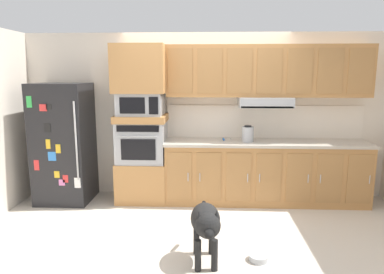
% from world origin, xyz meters
% --- Properties ---
extents(ground_plane, '(9.60, 9.60, 0.00)m').
position_xyz_m(ground_plane, '(0.00, 0.00, 0.00)').
color(ground_plane, beige).
extents(back_kitchen_wall, '(6.20, 0.12, 2.50)m').
position_xyz_m(back_kitchen_wall, '(0.00, 1.11, 1.25)').
color(back_kitchen_wall, silver).
rests_on(back_kitchen_wall, ground).
extents(refrigerator, '(0.76, 0.73, 1.76)m').
position_xyz_m(refrigerator, '(-2.09, 0.68, 0.88)').
color(refrigerator, black).
rests_on(refrigerator, ground).
extents(oven_base_cabinet, '(0.74, 0.62, 0.60)m').
position_xyz_m(oven_base_cabinet, '(-0.93, 0.75, 0.30)').
color(oven_base_cabinet, '#B77F47').
rests_on(oven_base_cabinet, ground).
extents(built_in_oven, '(0.70, 0.62, 0.60)m').
position_xyz_m(built_in_oven, '(-0.93, 0.75, 0.90)').
color(built_in_oven, '#A8AAAF').
rests_on(built_in_oven, oven_base_cabinet).
extents(appliance_mid_shelf, '(0.74, 0.62, 0.10)m').
position_xyz_m(appliance_mid_shelf, '(-0.93, 0.75, 1.25)').
color(appliance_mid_shelf, '#B77F47').
rests_on(appliance_mid_shelf, built_in_oven).
extents(microwave, '(0.64, 0.54, 0.32)m').
position_xyz_m(microwave, '(-0.93, 0.75, 1.46)').
color(microwave, '#A8AAAF').
rests_on(microwave, appliance_mid_shelf).
extents(appliance_upper_cabinet, '(0.74, 0.62, 0.68)m').
position_xyz_m(appliance_upper_cabinet, '(-0.93, 0.75, 1.96)').
color(appliance_upper_cabinet, '#B77F47').
rests_on(appliance_upper_cabinet, microwave).
extents(lower_cabinet_run, '(2.93, 0.63, 0.88)m').
position_xyz_m(lower_cabinet_run, '(0.90, 0.75, 0.44)').
color(lower_cabinet_run, '#B77F47').
rests_on(lower_cabinet_run, ground).
extents(countertop_slab, '(2.97, 0.64, 0.04)m').
position_xyz_m(countertop_slab, '(0.90, 0.75, 0.90)').
color(countertop_slab, '#BCB2A3').
rests_on(countertop_slab, lower_cabinet_run).
extents(backsplash_panel, '(2.97, 0.02, 0.50)m').
position_xyz_m(backsplash_panel, '(0.90, 1.04, 1.17)').
color(backsplash_panel, white).
rests_on(backsplash_panel, countertop_slab).
extents(upper_cabinet_with_hood, '(2.93, 0.48, 0.88)m').
position_xyz_m(upper_cabinet_with_hood, '(0.90, 0.87, 1.90)').
color(upper_cabinet_with_hood, '#B77F47').
rests_on(upper_cabinet_with_hood, backsplash_panel).
extents(screwdriver, '(0.13, 0.12, 0.03)m').
position_xyz_m(screwdriver, '(0.29, 0.81, 0.93)').
color(screwdriver, blue).
rests_on(screwdriver, countertop_slab).
extents(electric_kettle, '(0.17, 0.17, 0.24)m').
position_xyz_m(electric_kettle, '(0.62, 0.70, 1.03)').
color(electric_kettle, '#A8AAAF').
rests_on(electric_kettle, countertop_slab).
extents(dog, '(0.33, 0.91, 0.69)m').
position_xyz_m(dog, '(0.04, -1.09, 0.46)').
color(dog, black).
rests_on(dog, ground).
extents(dog_food_bowl, '(0.20, 0.20, 0.06)m').
position_xyz_m(dog_food_bowl, '(0.58, -0.96, 0.03)').
color(dog_food_bowl, '#B2B7BC').
rests_on(dog_food_bowl, ground).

